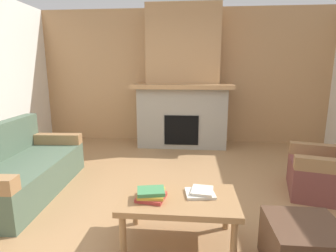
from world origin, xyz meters
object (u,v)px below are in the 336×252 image
(fireplace, at_px, (183,87))
(couch, at_px, (19,171))
(armchair, at_px, (329,172))
(ottoman, at_px, (303,248))
(coffee_table, at_px, (179,203))

(fireplace, bearing_deg, couch, -128.73)
(couch, bearing_deg, fireplace, 51.27)
(armchair, relative_size, ottoman, 1.79)
(couch, bearing_deg, ottoman, -20.29)
(fireplace, distance_m, coffee_table, 3.29)
(fireplace, bearing_deg, armchair, -49.01)
(couch, distance_m, coffee_table, 2.16)
(couch, bearing_deg, armchair, 4.00)
(fireplace, height_order, couch, fireplace)
(ottoman, bearing_deg, armchair, 58.78)
(fireplace, height_order, armchair, fireplace)
(fireplace, distance_m, ottoman, 3.75)
(armchair, bearing_deg, fireplace, 130.99)
(couch, relative_size, coffee_table, 1.84)
(fireplace, relative_size, coffee_table, 2.70)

